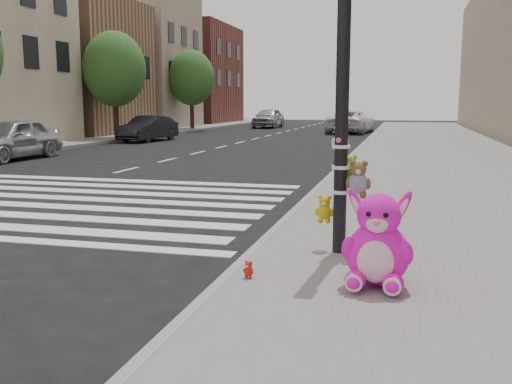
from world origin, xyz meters
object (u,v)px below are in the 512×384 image
(signal_pole, at_px, (344,117))
(red_teddy, at_px, (249,269))
(car_white_near, at_px, (351,122))
(car_silver_far, at_px, (10,139))
(car_dark_far, at_px, (149,128))
(pink_bunny, at_px, (378,246))

(signal_pole, bearing_deg, red_teddy, -122.32)
(car_white_near, bearing_deg, car_silver_far, 70.91)
(signal_pole, distance_m, red_teddy, 2.19)
(car_dark_far, bearing_deg, car_silver_far, -86.82)
(red_teddy, bearing_deg, car_dark_far, 129.44)
(car_dark_far, bearing_deg, signal_pole, -52.97)
(signal_pole, height_order, pink_bunny, signal_pole)
(car_white_near, bearing_deg, signal_pole, 101.53)
(signal_pole, height_order, car_dark_far, signal_pole)
(signal_pole, relative_size, pink_bunny, 4.01)
(signal_pole, bearing_deg, car_white_near, 94.94)
(car_silver_far, distance_m, car_white_near, 22.61)
(pink_bunny, xyz_separation_m, car_silver_far, (-12.91, 11.23, 0.17))
(signal_pole, relative_size, car_silver_far, 0.95)
(car_silver_far, bearing_deg, car_white_near, 64.40)
(red_teddy, height_order, car_silver_far, car_silver_far)
(car_silver_far, relative_size, car_dark_far, 1.08)
(car_silver_far, height_order, car_dark_far, car_silver_far)
(signal_pole, relative_size, car_white_near, 0.76)
(car_silver_far, bearing_deg, car_dark_far, 87.08)
(car_dark_far, bearing_deg, pink_bunny, -53.48)
(signal_pole, distance_m, car_dark_far, 23.25)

